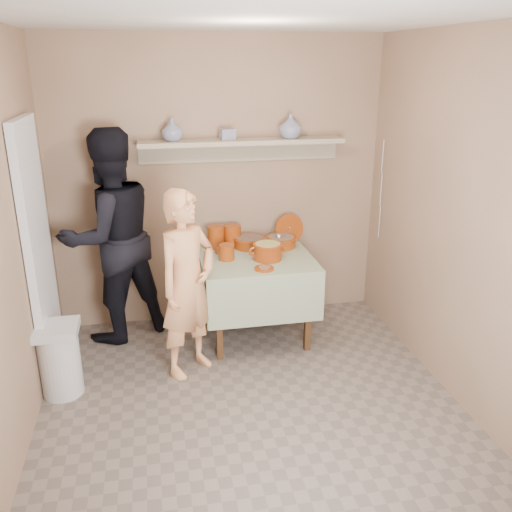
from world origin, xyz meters
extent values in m
plane|color=#6E6056|center=(0.00, 0.00, 0.00)|extent=(3.50, 3.50, 0.00)
cube|color=silver|center=(-1.46, 0.95, 1.00)|extent=(0.06, 0.70, 2.00)
cylinder|color=#7D2904|center=(-0.06, 1.56, 0.86)|extent=(0.15, 0.15, 0.20)
cylinder|color=#7D2904|center=(0.09, 1.58, 0.86)|extent=(0.16, 0.16, 0.20)
cylinder|color=#7D2904|center=(-0.01, 1.22, 0.83)|extent=(0.13, 0.13, 0.13)
cylinder|color=#7D2904|center=(-0.01, 1.40, 0.78)|extent=(0.15, 0.15, 0.05)
cylinder|color=#7D2904|center=(0.64, 1.60, 0.88)|extent=(0.29, 0.13, 0.29)
imported|color=navy|center=(0.63, 1.60, 1.83)|extent=(0.22, 0.22, 0.21)
imported|color=navy|center=(-0.40, 1.63, 1.81)|extent=(0.23, 0.23, 0.19)
cube|color=navy|center=(0.07, 1.63, 1.77)|extent=(0.14, 0.11, 0.09)
imported|color=#EA9C65|center=(-0.38, 0.78, 0.75)|extent=(0.65, 0.62, 1.49)
imported|color=black|center=(-0.98, 1.51, 0.93)|extent=(1.13, 1.05, 1.86)
cube|color=#96765C|center=(0.00, 1.76, 1.30)|extent=(3.00, 0.02, 2.60)
cube|color=#96765C|center=(0.00, -1.76, 1.30)|extent=(3.00, 0.02, 2.60)
cube|color=#96765C|center=(1.51, 0.00, 1.30)|extent=(0.02, 3.50, 2.60)
cube|color=silver|center=(0.00, 0.00, 2.61)|extent=(3.00, 3.50, 0.02)
cube|color=#4C2D16|center=(-0.13, 0.90, 0.35)|extent=(0.05, 0.05, 0.71)
cube|color=#4C2D16|center=(0.63, 0.90, 0.35)|extent=(0.05, 0.05, 0.71)
cube|color=#4C2D16|center=(-0.13, 1.66, 0.35)|extent=(0.05, 0.05, 0.71)
cube|color=#4C2D16|center=(0.63, 1.66, 0.35)|extent=(0.05, 0.05, 0.71)
cube|color=#4C2D16|center=(0.25, 1.28, 0.73)|extent=(0.90, 0.90, 0.04)
cube|color=#32591E|center=(0.25, 1.28, 0.76)|extent=(0.96, 0.96, 0.01)
cube|color=#32591E|center=(0.25, 0.80, 0.54)|extent=(0.96, 0.01, 0.44)
cube|color=#32591E|center=(0.25, 1.76, 0.54)|extent=(0.96, 0.01, 0.44)
cube|color=#32591E|center=(-0.23, 1.28, 0.54)|extent=(0.01, 0.96, 0.44)
cube|color=#32591E|center=(0.73, 1.28, 0.54)|extent=(0.01, 0.96, 0.44)
cylinder|color=maroon|center=(0.24, 1.50, 0.81)|extent=(0.28, 0.28, 0.09)
cylinder|color=#7D2904|center=(0.24, 1.50, 0.85)|extent=(0.30, 0.30, 0.01)
cylinder|color=brown|center=(0.24, 1.50, 0.83)|extent=(0.25, 0.25, 0.05)
cylinder|color=maroon|center=(0.53, 1.46, 0.81)|extent=(0.26, 0.26, 0.09)
cylinder|color=#7D2904|center=(0.53, 1.46, 0.85)|extent=(0.28, 0.28, 0.01)
cylinder|color=#8C6B54|center=(0.53, 1.46, 0.83)|extent=(0.23, 0.23, 0.05)
cylinder|color=silver|center=(0.54, 1.33, 0.94)|extent=(0.01, 0.22, 0.16)
sphere|color=silver|center=(0.50, 1.45, 0.87)|extent=(0.07, 0.07, 0.07)
cylinder|color=maroon|center=(0.33, 1.16, 0.83)|extent=(0.24, 0.24, 0.14)
cylinder|color=#7D2904|center=(0.33, 1.16, 0.90)|extent=(0.25, 0.25, 0.01)
cylinder|color=tan|center=(0.33, 1.16, 0.88)|extent=(0.21, 0.21, 0.05)
torus|color=#7D2904|center=(0.21, 1.16, 0.84)|extent=(0.09, 0.02, 0.09)
torus|color=#7D2904|center=(0.45, 1.16, 0.84)|extent=(0.09, 0.02, 0.09)
cylinder|color=#7D2904|center=(0.25, 0.93, 0.77)|extent=(0.16, 0.16, 0.02)
cylinder|color=#8C6B54|center=(0.25, 0.93, 0.78)|extent=(0.09, 0.09, 0.01)
cube|color=tan|center=(0.20, 1.62, 1.70)|extent=(1.80, 0.25, 0.04)
cube|color=tan|center=(0.20, 1.74, 1.60)|extent=(1.80, 0.02, 0.18)
cylinder|color=silver|center=(-1.36, 0.63, 0.25)|extent=(0.30, 0.30, 0.50)
cube|color=silver|center=(-1.36, 0.63, 0.53)|extent=(0.32, 0.32, 0.06)
cylinder|color=silver|center=(1.47, 1.50, 1.55)|extent=(0.01, 0.01, 0.30)
cylinder|color=silver|center=(1.47, 1.48, 1.25)|extent=(0.01, 0.01, 0.30)
cylinder|color=silver|center=(1.47, 1.46, 0.95)|extent=(0.01, 0.01, 0.30)
camera|label=1|loc=(-0.62, -3.09, 2.36)|focal=38.00mm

